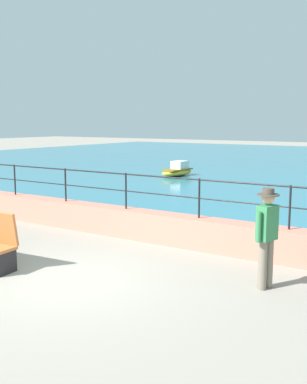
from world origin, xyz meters
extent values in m
plane|color=gray|center=(0.00, 0.00, 0.00)|extent=(120.00, 120.00, 0.00)
cube|color=tan|center=(0.00, 3.20, 0.35)|extent=(20.00, 0.56, 0.70)
cylinder|color=black|center=(-5.11, 3.20, 1.15)|extent=(0.04, 0.04, 0.90)
cylinder|color=black|center=(-3.07, 3.20, 1.15)|extent=(0.04, 0.04, 0.90)
cylinder|color=black|center=(-1.02, 3.20, 1.15)|extent=(0.04, 0.04, 0.90)
cylinder|color=black|center=(1.02, 3.20, 1.15)|extent=(0.04, 0.04, 0.90)
cylinder|color=black|center=(3.07, 3.20, 1.15)|extent=(0.04, 0.04, 0.90)
cylinder|color=black|center=(0.00, 3.20, 1.57)|extent=(18.40, 0.04, 0.04)
cylinder|color=black|center=(0.00, 3.20, 1.15)|extent=(18.40, 0.03, 0.03)
cube|color=black|center=(-1.17, -0.40, 0.22)|extent=(0.12, 0.47, 0.43)
cylinder|color=slate|center=(3.20, 1.62, 0.43)|extent=(0.15, 0.15, 0.86)
cylinder|color=slate|center=(3.15, 1.45, 0.43)|extent=(0.15, 0.15, 0.86)
cube|color=#337F4C|center=(3.18, 1.54, 1.16)|extent=(0.31, 0.41, 0.60)
cylinder|color=#337F4C|center=(3.25, 1.77, 1.12)|extent=(0.09, 0.09, 0.52)
cylinder|color=#337F4C|center=(3.11, 1.31, 1.12)|extent=(0.09, 0.09, 0.52)
sphere|color=tan|center=(3.18, 1.54, 1.59)|extent=(0.22, 0.22, 0.22)
cylinder|color=#4C4238|center=(3.18, 1.54, 1.64)|extent=(0.38, 0.38, 0.02)
cylinder|color=#4C4238|center=(3.18, 1.54, 1.70)|extent=(0.20, 0.20, 0.10)
ellipsoid|color=gold|center=(-6.27, 14.77, 0.24)|extent=(1.10, 2.37, 0.36)
cube|color=brown|center=(-6.27, 14.77, 0.39)|extent=(0.93, 1.90, 0.06)
cube|color=silver|center=(-6.25, 15.02, 0.62)|extent=(0.70, 0.85, 0.40)
camera|label=1|loc=(5.73, -5.92, 2.85)|focal=43.18mm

